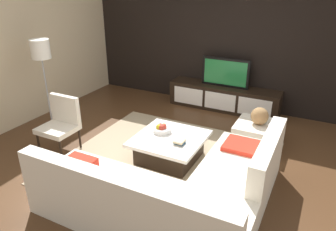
# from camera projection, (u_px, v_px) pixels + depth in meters

# --- Properties ---
(ground_plane) EXTENTS (14.00, 14.00, 0.00)m
(ground_plane) POSITION_uv_depth(u_px,v_px,m) (173.00, 164.00, 4.80)
(ground_plane) COLOR #4C301C
(feature_wall_back) EXTENTS (6.40, 0.12, 2.80)m
(feature_wall_back) POSITION_uv_depth(u_px,v_px,m) (232.00, 39.00, 6.43)
(feature_wall_back) COLOR black
(feature_wall_back) RESTS_ON ground
(side_wall_left) EXTENTS (0.12, 5.20, 2.80)m
(side_wall_left) POSITION_uv_depth(u_px,v_px,m) (18.00, 48.00, 5.72)
(side_wall_left) COLOR beige
(side_wall_left) RESTS_ON ground
(area_rug) EXTENTS (2.99, 2.79, 0.01)m
(area_rug) POSITION_uv_depth(u_px,v_px,m) (167.00, 162.00, 4.84)
(area_rug) COLOR tan
(area_rug) RESTS_ON ground
(media_console) EXTENTS (2.27, 0.49, 0.50)m
(media_console) POSITION_uv_depth(u_px,v_px,m) (224.00, 98.00, 6.65)
(media_console) COLOR black
(media_console) RESTS_ON ground
(television) EXTENTS (0.97, 0.06, 0.58)m
(television) POSITION_uv_depth(u_px,v_px,m) (225.00, 72.00, 6.43)
(television) COLOR black
(television) RESTS_ON media_console
(sectional_couch) EXTENTS (2.50, 2.26, 0.83)m
(sectional_couch) POSITION_uv_depth(u_px,v_px,m) (177.00, 192.00, 3.72)
(sectional_couch) COLOR silver
(sectional_couch) RESTS_ON ground
(coffee_table) EXTENTS (1.00, 1.01, 0.38)m
(coffee_table) POSITION_uv_depth(u_px,v_px,m) (170.00, 148.00, 4.84)
(coffee_table) COLOR black
(coffee_table) RESTS_ON ground
(accent_chair_near) EXTENTS (0.55, 0.50, 0.87)m
(accent_chair_near) POSITION_uv_depth(u_px,v_px,m) (61.00, 120.00, 5.05)
(accent_chair_near) COLOR black
(accent_chair_near) RESTS_ON ground
(floor_lamp) EXTENTS (0.32, 0.32, 1.62)m
(floor_lamp) POSITION_uv_depth(u_px,v_px,m) (41.00, 55.00, 5.39)
(floor_lamp) COLOR #A5A5AA
(floor_lamp) RESTS_ON ground
(ottoman) EXTENTS (0.70, 0.70, 0.40)m
(ottoman) POSITION_uv_depth(u_px,v_px,m) (257.00, 135.00, 5.22)
(ottoman) COLOR silver
(ottoman) RESTS_ON ground
(fruit_bowl) EXTENTS (0.28, 0.28, 0.14)m
(fruit_bowl) POSITION_uv_depth(u_px,v_px,m) (162.00, 129.00, 4.90)
(fruit_bowl) COLOR silver
(fruit_bowl) RESTS_ON coffee_table
(decorative_ball) EXTENTS (0.28, 0.28, 0.28)m
(decorative_ball) POSITION_uv_depth(u_px,v_px,m) (260.00, 116.00, 5.08)
(decorative_ball) COLOR #997247
(decorative_ball) RESTS_ON ottoman
(book_stack) EXTENTS (0.15, 0.16, 0.06)m
(book_stack) POSITION_uv_depth(u_px,v_px,m) (179.00, 142.00, 4.57)
(book_stack) COLOR #2D516B
(book_stack) RESTS_ON coffee_table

